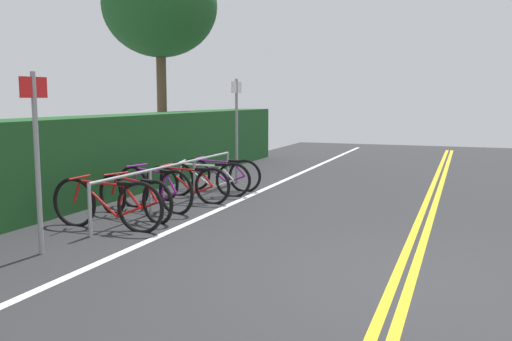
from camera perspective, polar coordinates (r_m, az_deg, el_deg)
The scene contains 15 objects.
ground_plane at distance 5.83m, azimuth 14.59°, elevation -11.47°, with size 34.46×12.03×0.05m, color #2B2B2D.
centre_line_yellow_inner at distance 5.81m, azimuth 15.40°, elevation -11.27°, with size 31.01×0.10×0.00m, color gold.
centre_line_yellow_outer at distance 5.82m, azimuth 13.80°, elevation -11.17°, with size 31.01×0.10×0.00m, color gold.
bike_lane_stripe_white at distance 6.92m, azimuth -13.60°, elevation -8.18°, with size 31.01×0.12×0.00m, color white.
bike_rack at distance 9.61m, azimuth -8.38°, elevation -0.37°, with size 4.62×0.05×0.74m.
bicycle_0 at distance 8.16m, azimuth -14.99°, elevation -3.33°, with size 0.46×1.84×0.76m.
bicycle_1 at distance 8.80m, azimuth -12.32°, elevation -2.69°, with size 0.68×1.69×0.69m.
bicycle_2 at distance 9.34m, azimuth -10.35°, elevation -1.86°, with size 0.57×1.68×0.76m.
bicycle_3 at distance 9.99m, azimuth -7.06°, elevation -1.39°, with size 0.46×1.67×0.69m.
bicycle_4 at distance 10.57m, azimuth -5.21°, elevation -0.88°, with size 0.58×1.72×0.70m.
bicycle_5 at distance 11.21m, azimuth -3.72°, elevation -0.41°, with size 0.46×1.72×0.69m.
sign_post_near at distance 6.96m, azimuth -21.50°, elevation 2.41°, with size 0.36×0.09×2.14m.
sign_post_far at distance 12.11m, azimuth -1.99°, elevation 5.09°, with size 0.36×0.09×2.25m.
hedge_backdrop at distance 11.76m, azimuth -12.25°, elevation 1.93°, with size 13.57×1.04×1.51m, color #1C4C21.
tree_mid at distance 16.19m, azimuth -9.78°, elevation 16.19°, with size 3.15×3.15×5.78m.
Camera 1 is at (-5.50, -0.54, 1.83)m, focal length 39.21 mm.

